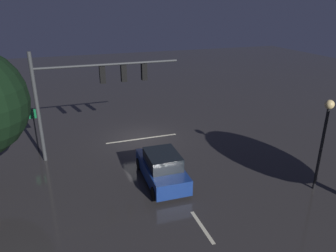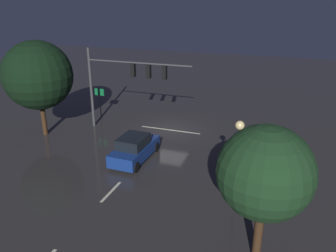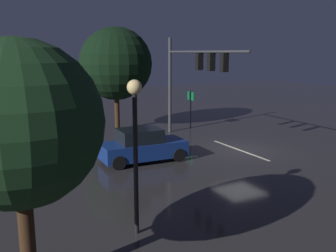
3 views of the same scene
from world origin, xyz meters
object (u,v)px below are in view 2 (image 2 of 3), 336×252
street_lamp_left_kerb (238,148)px  tree_left_near (265,173)px  route_sign (100,97)px  car_approaching (134,148)px  traffic_signal_assembly (126,76)px  tree_right_near (38,75)px

street_lamp_left_kerb → tree_left_near: 3.66m
street_lamp_left_kerb → route_sign: (13.44, -9.82, -1.37)m
car_approaching → traffic_signal_assembly: bearing=-59.2°
route_sign → tree_right_near: size_ratio=0.37×
route_sign → street_lamp_left_kerb: bearing=143.8°
traffic_signal_assembly → tree_right_near: (5.70, 2.97, 0.24)m
route_sign → tree_left_near: size_ratio=0.47×
traffic_signal_assembly → car_approaching: (-2.76, 4.63, -3.65)m
car_approaching → route_sign: 9.21m
tree_left_near → route_sign: bearing=-41.3°
street_lamp_left_kerb → route_sign: street_lamp_left_kerb is taller
car_approaching → route_sign: bearing=-46.0°
route_sign → tree_right_near: bearing=66.7°
car_approaching → street_lamp_left_kerb: street_lamp_left_kerb is taller
street_lamp_left_kerb → tree_right_near: 16.36m
street_lamp_left_kerb → tree_left_near: (-1.48, 3.30, 0.61)m
street_lamp_left_kerb → route_sign: bearing=-36.2°
traffic_signal_assembly → car_approaching: bearing=120.8°
traffic_signal_assembly → car_approaching: traffic_signal_assembly is taller
traffic_signal_assembly → car_approaching: 6.51m
route_sign → tree_right_near: tree_right_near is taller
car_approaching → tree_left_near: bearing=142.6°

